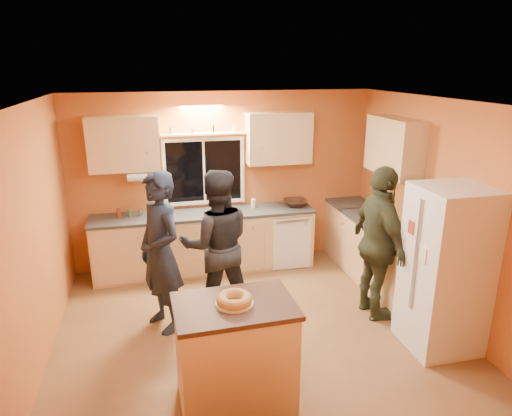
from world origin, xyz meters
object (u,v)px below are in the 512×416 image
object	(u,v)px
island	(235,353)
person_center	(217,245)
refrigerator	(446,270)
person_left	(161,253)
person_right	(379,244)

from	to	relation	value
island	person_center	distance (m)	1.64
refrigerator	person_left	world-z (taller)	person_left
island	person_left	bearing A→B (deg)	110.31
person_center	person_right	bearing A→B (deg)	167.03
island	person_right	world-z (taller)	person_right
refrigerator	person_left	bearing A→B (deg)	160.10
refrigerator	island	world-z (taller)	refrigerator
refrigerator	person_left	xyz separation A→B (m)	(-2.91, 1.05, 0.04)
refrigerator	island	bearing A→B (deg)	-170.77
person_left	person_right	bearing A→B (deg)	55.11
island	person_right	distance (m)	2.28
refrigerator	person_center	xyz separation A→B (m)	(-2.25, 1.21, 0.01)
person_center	person_right	world-z (taller)	person_right
person_left	person_center	world-z (taller)	person_left
person_left	person_center	xyz separation A→B (m)	(0.66, 0.16, -0.02)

